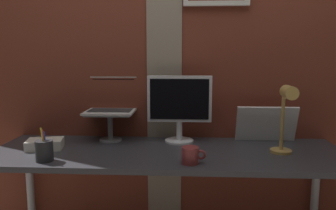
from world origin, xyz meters
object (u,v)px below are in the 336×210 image
object	(u,v)px
laptop	(112,102)
pen_cup	(44,151)
desk_lamp	(286,112)
coffee_mug	(191,155)
monitor	(179,103)
whiteboard_panel	(266,124)

from	to	relation	value
laptop	pen_cup	distance (m)	0.59
desk_lamp	laptop	bearing A→B (deg)	162.08
laptop	coffee_mug	world-z (taller)	laptop
monitor	whiteboard_panel	world-z (taller)	monitor
pen_cup	coffee_mug	world-z (taller)	pen_cup
monitor	whiteboard_panel	bearing A→B (deg)	3.86
monitor	pen_cup	xyz separation A→B (m)	(-0.69, -0.42, -0.19)
whiteboard_panel	desk_lamp	size ratio (longest dim) A/B	0.97
coffee_mug	laptop	bearing A→B (deg)	135.52
monitor	pen_cup	bearing A→B (deg)	-148.47
whiteboard_panel	pen_cup	xyz separation A→B (m)	(-1.24, -0.46, -0.06)
pen_cup	coffee_mug	size ratio (longest dim) A/B	1.45
whiteboard_panel	laptop	bearing A→B (deg)	177.76
monitor	pen_cup	distance (m)	0.83
desk_lamp	coffee_mug	distance (m)	0.57
pen_cup	coffee_mug	distance (m)	0.75
laptop	desk_lamp	xyz separation A→B (m)	(1.02, -0.33, -0.00)
whiteboard_panel	coffee_mug	world-z (taller)	whiteboard_panel
coffee_mug	whiteboard_panel	bearing A→B (deg)	43.64
desk_lamp	whiteboard_panel	bearing A→B (deg)	95.79
monitor	coffee_mug	world-z (taller)	monitor
laptop	whiteboard_panel	distance (m)	1.00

